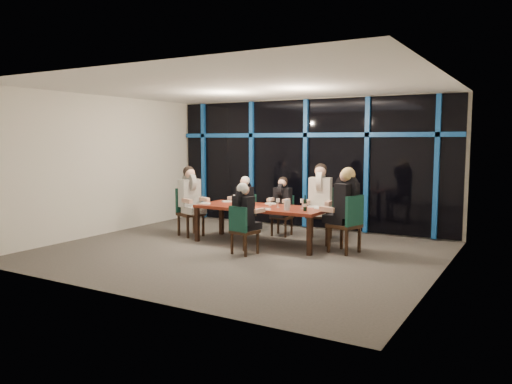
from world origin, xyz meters
TOP-DOWN VIEW (x-y plane):
  - room at (0.00, 0.00)m, footprint 7.04×7.00m
  - window_wall at (0.01, 2.93)m, footprint 6.86×0.43m
  - dining_table at (0.00, 0.80)m, footprint 2.60×1.00m
  - chair_far_left at (-0.89, 1.69)m, footprint 0.45×0.45m
  - chair_far_mid at (-0.04, 1.84)m, footprint 0.42×0.42m
  - chair_far_right at (0.82, 1.85)m, footprint 0.58×0.58m
  - chair_end_left at (-1.79, 0.79)m, footprint 0.61×0.61m
  - chair_end_right at (1.78, 0.87)m, footprint 0.61×0.61m
  - chair_near_mid at (0.17, -0.19)m, footprint 0.48×0.48m
  - diner_far_left at (-0.90, 1.62)m, footprint 0.46×0.56m
  - diner_far_mid at (-0.03, 1.77)m, footprint 0.44×0.54m
  - diner_far_right at (0.84, 1.76)m, footprint 0.58×0.71m
  - diner_end_left at (-1.71, 0.76)m, footprint 0.70×0.63m
  - diner_end_right at (1.69, 0.89)m, footprint 0.72×0.62m
  - diner_near_mid at (0.18, -0.12)m, footprint 0.48×0.58m
  - plate_far_left at (-0.98, 1.06)m, footprint 0.24×0.24m
  - plate_far_mid at (-0.01, 1.21)m, footprint 0.24×0.24m
  - plate_far_right at (0.94, 1.21)m, footprint 0.24×0.24m
  - plate_end_left at (-1.18, 0.55)m, footprint 0.24×0.24m
  - plate_end_right at (1.15, 1.05)m, footprint 0.24×0.24m
  - plate_near_mid at (0.29, 0.43)m, footprint 0.24×0.24m
  - wine_bottle at (1.02, 0.65)m, footprint 0.07×0.07m
  - water_pitcher at (0.69, 0.57)m, footprint 0.12×0.11m
  - tea_light at (-0.10, 0.52)m, footprint 0.05×0.05m
  - wine_glass_a at (-0.36, 0.79)m, footprint 0.07×0.07m
  - wine_glass_b at (0.10, 0.98)m, footprint 0.06×0.06m
  - wine_glass_c at (0.37, 0.81)m, footprint 0.07×0.07m
  - wine_glass_d at (-0.73, 0.98)m, footprint 0.07×0.07m
  - wine_glass_e at (0.85, 0.89)m, footprint 0.07×0.07m

SIDE VIEW (x-z plane):
  - chair_far_left at x=-0.89m, z-range 0.05..0.91m
  - chair_far_mid at x=-0.04m, z-range 0.05..0.91m
  - chair_near_mid at x=0.17m, z-range 0.05..0.93m
  - chair_end_left at x=-1.79m, z-range 0.06..1.08m
  - chair_end_right at x=1.78m, z-range 0.06..1.13m
  - chair_far_right at x=0.82m, z-range 0.06..1.13m
  - dining_table at x=0.00m, z-range 0.31..1.06m
  - plate_far_left at x=-0.98m, z-range 0.75..0.76m
  - plate_far_mid at x=-0.01m, z-range 0.75..0.76m
  - plate_far_right at x=0.94m, z-range 0.75..0.76m
  - plate_end_left at x=-1.18m, z-range 0.75..0.76m
  - plate_end_right at x=1.15m, z-range 0.75..0.76m
  - plate_near_mid at x=0.29m, z-range 0.75..0.76m
  - tea_light at x=-0.10m, z-range 0.75..0.78m
  - diner_far_left at x=-0.90m, z-range 0.40..1.24m
  - diner_far_mid at x=-0.03m, z-range 0.41..1.25m
  - diner_near_mid at x=0.18m, z-range 0.41..1.27m
  - water_pitcher at x=0.69m, z-range 0.75..0.95m
  - wine_bottle at x=1.02m, z-range 0.72..1.01m
  - wine_glass_b at x=0.10m, z-range 0.79..0.94m
  - wine_glass_d at x=-0.73m, z-range 0.79..0.96m
  - wine_glass_c at x=0.37m, z-range 0.79..0.96m
  - wine_glass_a at x=-0.36m, z-range 0.79..0.98m
  - wine_glass_e at x=0.85m, z-range 0.79..0.98m
  - diner_end_left at x=-1.71m, z-range 0.48..1.47m
  - diner_end_right at x=1.69m, z-range 0.50..1.53m
  - diner_far_right at x=0.84m, z-range 0.50..1.54m
  - window_wall at x=0.01m, z-range 0.08..3.02m
  - room at x=0.00m, z-range 0.51..3.53m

